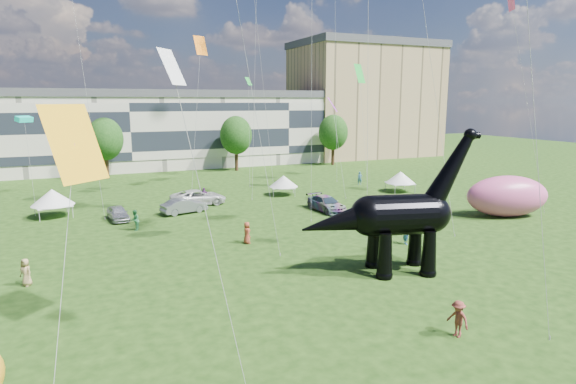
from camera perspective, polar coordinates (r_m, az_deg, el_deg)
name	(u,v)px	position (r m, az deg, el deg)	size (l,w,h in m)	color
ground	(381,295)	(29.51, 11.00, -11.91)	(220.00, 220.00, 0.00)	#16330C
terrace_row	(127,133)	(84.77, -18.51, 6.62)	(78.00, 11.00, 12.00)	beige
apartment_block	(364,102)	(103.55, 9.05, 10.46)	(28.00, 18.00, 22.00)	tan
tree_mid_left	(105,136)	(75.51, -20.90, 6.26)	(5.20, 5.20, 9.44)	#382314
tree_mid_right	(236,132)	(79.07, -6.19, 7.07)	(5.20, 5.20, 9.44)	#382314
tree_far_right	(333,130)	(86.21, 5.39, 7.38)	(5.20, 5.20, 9.44)	#382314
dinosaur_sculpture	(394,217)	(32.43, 12.49, -2.95)	(12.08, 4.83, 9.88)	black
car_silver	(118,213)	(48.87, -19.50, -2.38)	(1.64, 4.07, 1.39)	#B2B3B7
car_grey	(184,206)	(50.04, -12.22, -1.62)	(1.62, 4.64, 1.53)	gray
car_white	(198,197)	(53.75, -10.58, -0.63)	(2.79, 6.04, 1.68)	silver
car_dark	(326,204)	(50.08, 4.59, -1.39)	(2.17, 5.33, 1.55)	#595960
gazebo_near	(284,181)	(58.16, -0.53, 1.27)	(4.46, 4.46, 2.42)	silver
gazebo_far	(400,177)	(62.07, 13.18, 1.69)	(4.26, 4.26, 2.58)	white
gazebo_left	(52,197)	(52.49, -26.15, -0.58)	(4.70, 4.70, 2.79)	white
inflatable_pink	(507,196)	(52.10, 24.53, -0.45)	(8.14, 4.07, 4.07)	#D95490
visitors	(280,222)	(41.97, -0.97, -3.58)	(44.71, 39.85, 1.88)	#356484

